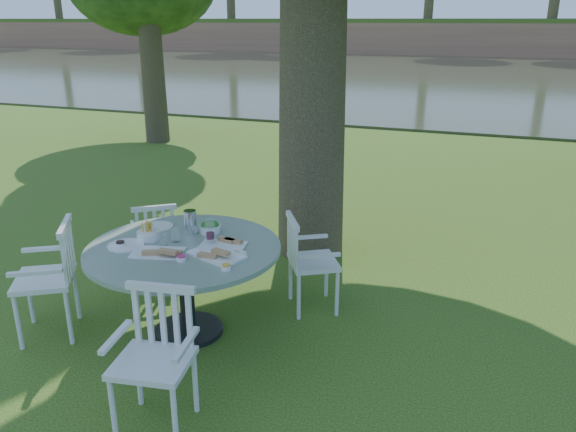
# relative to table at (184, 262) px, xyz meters

# --- Properties ---
(ground) EXTENTS (140.00, 140.00, 0.00)m
(ground) POSITION_rel_table_xyz_m (0.60, 0.55, -0.64)
(ground) COLOR #23430E
(ground) RESTS_ON ground
(table) EXTENTS (1.53, 1.53, 0.77)m
(table) POSITION_rel_table_xyz_m (0.00, 0.00, 0.00)
(table) COLOR black
(table) RESTS_ON ground
(chair_ne) EXTENTS (0.57, 0.58, 0.86)m
(chair_ne) POSITION_rel_table_xyz_m (0.76, 0.73, -0.13)
(chair_ne) COLOR white
(chair_ne) RESTS_ON ground
(chair_nw) EXTENTS (0.56, 0.56, 0.82)m
(chair_nw) POSITION_rel_table_xyz_m (-0.76, 0.73, -0.16)
(chair_nw) COLOR white
(chair_nw) RESTS_ON ground
(chair_sw) EXTENTS (0.63, 0.64, 0.95)m
(chair_sw) POSITION_rel_table_xyz_m (-0.98, -0.35, -0.08)
(chair_sw) COLOR white
(chair_sw) RESTS_ON ground
(chair_se) EXTENTS (0.52, 0.50, 0.90)m
(chair_se) POSITION_rel_table_xyz_m (0.37, -0.98, -0.11)
(chair_se) COLOR white
(chair_se) RESTS_ON ground
(tableware) EXTENTS (1.14, 0.80, 0.21)m
(tableware) POSITION_rel_table_xyz_m (-0.05, 0.08, 0.17)
(tableware) COLOR white
(tableware) RESTS_ON table
(river) EXTENTS (100.00, 28.00, 0.12)m
(river) POSITION_rel_table_xyz_m (0.60, 23.55, -0.64)
(river) COLOR #2F3620
(river) RESTS_ON ground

